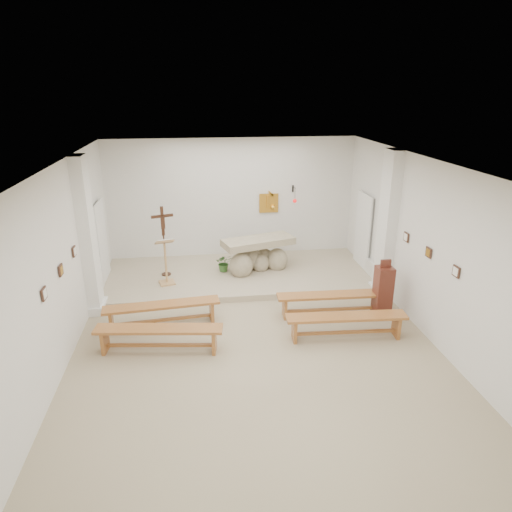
{
  "coord_description": "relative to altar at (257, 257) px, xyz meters",
  "views": [
    {
      "loc": [
        -1.03,
        -7.71,
        4.76
      ],
      "look_at": [
        0.23,
        1.6,
        1.29
      ],
      "focal_mm": 32.0,
      "sensor_mm": 36.0,
      "label": 1
    }
  ],
  "objects": [
    {
      "name": "wall_right",
      "position": [
        2.96,
        -3.6,
        1.23
      ],
      "size": [
        0.02,
        10.0,
        3.5
      ],
      "primitive_type": "cube",
      "color": "silver",
      "rests_on": "ground"
    },
    {
      "name": "station_frame_left_mid",
      "position": [
        -4.0,
        -3.4,
        1.2
      ],
      "size": [
        0.03,
        0.2,
        0.2
      ],
      "primitive_type": "cube",
      "color": "#3F261B",
      "rests_on": "wall_left"
    },
    {
      "name": "ceiling",
      "position": [
        -0.53,
        -3.6,
        2.97
      ],
      "size": [
        7.0,
        10.0,
        0.02
      ],
      "primitive_type": "cube",
      "color": "silver",
      "rests_on": "wall_back"
    },
    {
      "name": "pilaster_left",
      "position": [
        -3.9,
        -1.6,
        1.23
      ],
      "size": [
        0.26,
        0.55,
        3.5
      ],
      "primitive_type": "cube",
      "color": "white",
      "rests_on": "ground"
    },
    {
      "name": "station_frame_right_mid",
      "position": [
        2.94,
        -3.4,
        1.2
      ],
      "size": [
        0.03,
        0.2,
        0.2
      ],
      "primitive_type": "cube",
      "color": "#3F261B",
      "rests_on": "wall_right"
    },
    {
      "name": "lectern",
      "position": [
        -2.37,
        -0.62,
        0.23
      ],
      "size": [
        0.5,
        0.45,
        1.22
      ],
      "rotation": [
        0.0,
        0.0,
        0.24
      ],
      "color": "tan",
      "rests_on": "sanctuary_platform"
    },
    {
      "name": "sanctuary_platform",
      "position": [
        -0.53,
        -0.1,
        -0.45
      ],
      "size": [
        6.98,
        3.0,
        0.15
      ],
      "primitive_type": "cube",
      "color": "tan",
      "rests_on": "ground"
    },
    {
      "name": "station_frame_right_front",
      "position": [
        2.94,
        -4.4,
        1.2
      ],
      "size": [
        0.03,
        0.2,
        0.2
      ],
      "primitive_type": "cube",
      "color": "#3F261B",
      "rests_on": "wall_right"
    },
    {
      "name": "station_frame_left_front",
      "position": [
        -4.0,
        -4.4,
        1.2
      ],
      "size": [
        0.03,
        0.2,
        0.2
      ],
      "primitive_type": "cube",
      "color": "#3F261B",
      "rests_on": "wall_left"
    },
    {
      "name": "station_frame_left_rear",
      "position": [
        -4.0,
        -2.4,
        1.2
      ],
      "size": [
        0.03,
        0.2,
        0.2
      ],
      "primitive_type": "cube",
      "color": "#3F261B",
      "rests_on": "wall_left"
    },
    {
      "name": "altar",
      "position": [
        0.0,
        0.0,
        0.0
      ],
      "size": [
        2.02,
        1.26,
        0.98
      ],
      "rotation": [
        0.0,
        0.0,
        0.3
      ],
      "color": "tan",
      "rests_on": "sanctuary_platform"
    },
    {
      "name": "ground",
      "position": [
        -0.53,
        -3.6,
        -0.52
      ],
      "size": [
        7.0,
        10.0,
        0.0
      ],
      "primitive_type": "cube",
      "color": "tan",
      "rests_on": "ground"
    },
    {
      "name": "station_frame_right_rear",
      "position": [
        2.94,
        -2.4,
        1.2
      ],
      "size": [
        0.03,
        0.2,
        0.2
      ],
      "primitive_type": "cube",
      "color": "#3F261B",
      "rests_on": "wall_right"
    },
    {
      "name": "radiator_left",
      "position": [
        -3.96,
        -0.9,
        -0.25
      ],
      "size": [
        0.1,
        0.85,
        0.52
      ],
      "primitive_type": "cube",
      "color": "silver",
      "rests_on": "ground"
    },
    {
      "name": "bench_right_front",
      "position": [
        1.31,
        -2.51,
        -0.14
      ],
      "size": [
        2.43,
        0.47,
        0.51
      ],
      "rotation": [
        0.0,
        0.0,
        -0.04
      ],
      "color": "#9E5D2D",
      "rests_on": "ground"
    },
    {
      "name": "bench_right_second",
      "position": [
        1.31,
        -3.53,
        -0.14
      ],
      "size": [
        2.44,
        0.53,
        0.51
      ],
      "rotation": [
        0.0,
        0.0,
        -0.06
      ],
      "color": "#9E5D2D",
      "rests_on": "ground"
    },
    {
      "name": "gold_wall_relief",
      "position": [
        0.52,
        1.36,
        1.13
      ],
      "size": [
        0.55,
        0.04,
        0.55
      ],
      "primitive_type": "cube",
      "color": "gold",
      "rests_on": "wall_back"
    },
    {
      "name": "potted_plant",
      "position": [
        -0.89,
        0.03,
        -0.14
      ],
      "size": [
        0.43,
        0.37,
        0.48
      ],
      "primitive_type": "imported",
      "rotation": [
        0.0,
        0.0,
        0.0
      ],
      "color": "#2F5A24",
      "rests_on": "sanctuary_platform"
    },
    {
      "name": "bench_left_second",
      "position": [
        -2.37,
        -3.53,
        -0.14
      ],
      "size": [
        2.45,
        0.7,
        0.51
      ],
      "rotation": [
        0.0,
        0.0,
        -0.13
      ],
      "color": "#9E5D2D",
      "rests_on": "ground"
    },
    {
      "name": "sanctuary_lamp",
      "position": [
        1.22,
        1.11,
        1.28
      ],
      "size": [
        0.11,
        0.36,
        0.44
      ],
      "color": "black",
      "rests_on": "wall_back"
    },
    {
      "name": "bench_left_front",
      "position": [
        -2.37,
        -2.51,
        -0.14
      ],
      "size": [
        2.45,
        0.61,
        0.51
      ],
      "rotation": [
        0.0,
        0.0,
        0.1
      ],
      "color": "#9E5D2D",
      "rests_on": "ground"
    },
    {
      "name": "donation_pedestal",
      "position": [
        2.41,
        -2.66,
        0.06
      ],
      "size": [
        0.35,
        0.35,
        1.32
      ],
      "rotation": [
        0.0,
        0.0,
        -0.0
      ],
      "color": "#592319",
      "rests_on": "ground"
    },
    {
      "name": "crucifix_stand",
      "position": [
        -2.42,
        -0.02,
        0.69
      ],
      "size": [
        0.54,
        0.24,
        1.84
      ],
      "rotation": [
        0.0,
        0.0,
        0.3
      ],
      "color": "#392212",
      "rests_on": "sanctuary_platform"
    },
    {
      "name": "pilaster_right",
      "position": [
        2.84,
        -1.6,
        1.23
      ],
      "size": [
        0.26,
        0.55,
        3.5
      ],
      "primitive_type": "cube",
      "color": "white",
      "rests_on": "ground"
    },
    {
      "name": "wall_back",
      "position": [
        -0.53,
        1.39,
        1.23
      ],
      "size": [
        7.0,
        0.02,
        3.5
      ],
      "primitive_type": "cube",
      "color": "silver",
      "rests_on": "ground"
    },
    {
      "name": "wall_left",
      "position": [
        -4.02,
        -3.6,
        1.23
      ],
      "size": [
        0.02,
        10.0,
        3.5
      ],
      "primitive_type": "cube",
      "color": "silver",
      "rests_on": "ground"
    },
    {
      "name": "radiator_right",
      "position": [
        2.9,
        -0.9,
        -0.25
      ],
      "size": [
        0.1,
        0.85,
        0.52
      ],
      "primitive_type": "cube",
      "color": "silver",
      "rests_on": "ground"
    }
  ]
}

